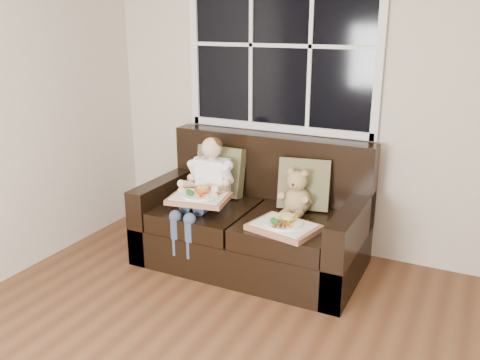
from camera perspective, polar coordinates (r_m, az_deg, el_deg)
The scene contains 9 objects.
room_walls at distance 1.60m, azimuth -4.48°, elevation 8.24°, with size 4.52×5.02×2.71m.
window_back at distance 4.14m, azimuth 4.58°, elevation 14.83°, with size 1.62×0.04×1.37m.
loveseat at distance 4.02m, azimuth 1.64°, elevation -4.93°, with size 1.70×0.92×0.96m.
pillow_left at distance 4.19m, azimuth -2.23°, elevation 1.02°, with size 0.40×0.18×0.42m.
pillow_right at distance 3.91m, azimuth 7.21°, elevation -0.45°, with size 0.42×0.25×0.40m.
child at distance 3.96m, azimuth -3.76°, elevation -0.32°, with size 0.36×0.59×0.81m.
teddy_bear at distance 3.82m, azimuth 6.39°, elevation -1.72°, with size 0.21×0.27×0.36m.
tray_left at distance 3.82m, azimuth -4.60°, elevation -1.89°, with size 0.48×0.40×0.10m.
tray_right at distance 3.55m, azimuth 4.96°, elevation -5.16°, with size 0.51×0.43×0.10m.
Camera 1 is at (0.81, -1.36, 1.86)m, focal length 38.00 mm.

